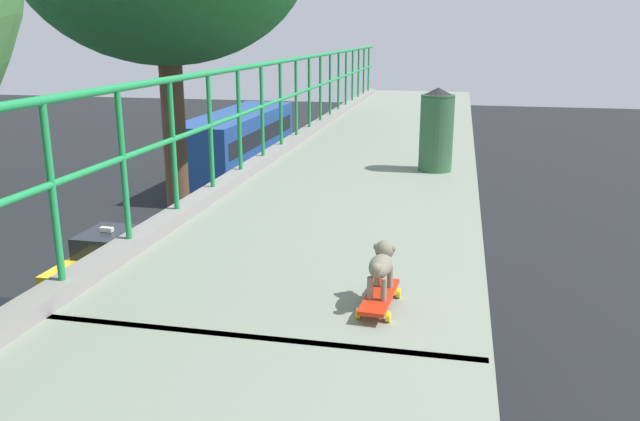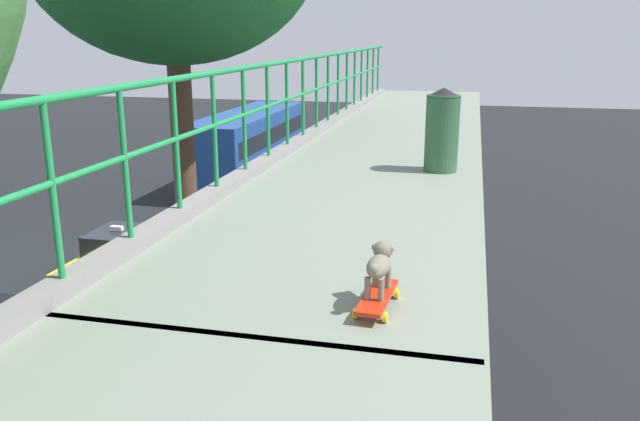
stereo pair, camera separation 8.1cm
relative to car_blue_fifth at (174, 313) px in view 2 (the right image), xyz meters
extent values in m
cube|color=gray|center=(5.01, -9.22, 4.20)|extent=(2.61, 30.24, 0.50)
cube|color=black|center=(5.01, -9.11, 4.45)|extent=(2.55, 0.06, 0.00)
cube|color=gray|center=(3.76, -9.22, 4.50)|extent=(0.20, 28.73, 0.10)
cylinder|color=#1F8E49|center=(3.76, -9.22, 5.15)|extent=(0.04, 28.73, 0.04)
cylinder|color=#1F8E49|center=(3.76, -8.80, 5.09)|extent=(0.04, 0.04, 1.09)
cylinder|color=#1F8E49|center=(3.76, -7.97, 5.09)|extent=(0.04, 0.04, 1.09)
cylinder|color=#1F8E49|center=(3.76, -7.13, 5.09)|extent=(0.04, 0.04, 1.09)
cylinder|color=#1F8E49|center=(3.76, -6.29, 5.09)|extent=(0.04, 0.04, 1.09)
cylinder|color=#1F8E49|center=(3.76, -5.45, 5.09)|extent=(0.04, 0.04, 1.09)
cylinder|color=#1F8E49|center=(3.76, -4.62, 5.09)|extent=(0.04, 0.04, 1.09)
cylinder|color=#1F8E49|center=(3.76, -3.78, 5.09)|extent=(0.04, 0.04, 1.09)
cylinder|color=#1F8E49|center=(3.76, -2.94, 5.09)|extent=(0.04, 0.04, 1.09)
cylinder|color=#1F8E49|center=(3.76, -2.10, 5.09)|extent=(0.04, 0.04, 1.09)
cylinder|color=#1F8E49|center=(3.76, -1.27, 5.09)|extent=(0.04, 0.04, 1.09)
cylinder|color=#1F8E49|center=(3.76, -0.43, 5.09)|extent=(0.04, 0.04, 1.09)
cylinder|color=#1F8E49|center=(3.76, 0.41, 5.09)|extent=(0.04, 0.04, 1.09)
cylinder|color=#1F8E49|center=(3.76, 1.25, 5.09)|extent=(0.04, 0.04, 1.09)
cylinder|color=#1F8E49|center=(3.76, 2.09, 5.09)|extent=(0.04, 0.04, 1.09)
cylinder|color=#1F8E49|center=(3.76, 2.92, 5.09)|extent=(0.04, 0.04, 1.09)
cylinder|color=#1F8E49|center=(3.76, 3.76, 5.09)|extent=(0.04, 0.04, 1.09)
cylinder|color=#1F8E49|center=(3.76, 4.60, 5.09)|extent=(0.04, 0.04, 1.09)
cylinder|color=black|center=(-2.49, -1.17, -0.36)|extent=(0.21, 0.66, 0.66)
cube|color=#233895|center=(0.00, 0.06, -0.11)|extent=(1.60, 4.28, 0.68)
cube|color=#1E232B|center=(0.00, -0.24, 0.49)|extent=(1.37, 1.78, 0.52)
cylinder|color=black|center=(0.76, 1.40, -0.35)|extent=(0.20, 0.68, 0.68)
cylinder|color=black|center=(-0.76, 1.40, -0.35)|extent=(0.20, 0.68, 0.68)
cylinder|color=black|center=(0.76, -1.27, -0.35)|extent=(0.20, 0.68, 0.68)
cylinder|color=black|center=(-0.76, -1.27, -0.35)|extent=(0.20, 0.68, 0.68)
cube|color=yellow|center=(-3.30, 3.15, -0.22)|extent=(1.61, 3.86, 0.56)
cube|color=#1E232B|center=(-3.30, 3.37, 0.36)|extent=(1.32, 1.70, 0.59)
cube|color=silver|center=(-3.30, 3.37, 0.73)|extent=(0.36, 0.16, 0.12)
cylinder|color=black|center=(-2.54, 1.94, -0.38)|extent=(0.20, 0.62, 0.62)
cylinder|color=black|center=(-4.06, 1.94, -0.38)|extent=(0.20, 0.62, 0.62)
cylinder|color=black|center=(-2.54, 4.35, -0.38)|extent=(0.20, 0.62, 0.62)
cylinder|color=black|center=(-4.06, 4.35, -0.38)|extent=(0.20, 0.62, 0.62)
cube|color=black|center=(-0.17, 6.16, -0.14)|extent=(1.73, 4.12, 0.69)
cube|color=#1E232B|center=(-0.17, 5.90, 0.45)|extent=(1.51, 2.13, 0.48)
cylinder|color=black|center=(0.66, 7.53, -0.38)|extent=(0.19, 0.61, 0.61)
cylinder|color=black|center=(-0.99, 7.53, -0.38)|extent=(0.19, 0.61, 0.61)
cylinder|color=black|center=(0.66, 4.78, -0.38)|extent=(0.19, 0.61, 0.61)
cylinder|color=black|center=(-0.99, 4.78, -0.38)|extent=(0.19, 0.61, 0.61)
cube|color=navy|center=(-3.66, 15.52, 1.04)|extent=(2.45, 10.05, 2.91)
cube|color=black|center=(-3.66, 15.52, 1.55)|extent=(2.47, 9.24, 0.70)
cylinder|color=black|center=(-2.48, 19.03, -0.21)|extent=(0.28, 0.96, 0.96)
cylinder|color=black|center=(-4.83, 19.03, -0.21)|extent=(0.28, 0.96, 0.96)
cylinder|color=black|center=(-2.48, 12.76, -0.21)|extent=(0.28, 0.96, 0.96)
cylinder|color=black|center=(-4.83, 12.76, -0.21)|extent=(0.28, 0.96, 0.96)
cylinder|color=brown|center=(1.21, -1.60, 2.69)|extent=(0.40, 0.40, 6.77)
cube|color=red|center=(5.68, -8.59, 4.52)|extent=(0.19, 0.55, 0.02)
cylinder|color=yellow|center=(5.77, -8.42, 4.48)|extent=(0.03, 0.06, 0.06)
cylinder|color=yellow|center=(5.61, -8.41, 4.48)|extent=(0.03, 0.06, 0.06)
cylinder|color=yellow|center=(5.75, -8.77, 4.48)|extent=(0.03, 0.06, 0.06)
cylinder|color=yellow|center=(5.58, -8.76, 4.48)|extent=(0.03, 0.06, 0.06)
cylinder|color=gray|center=(5.72, -8.46, 4.60)|extent=(0.04, 0.04, 0.13)
cylinder|color=gray|center=(5.65, -8.46, 4.60)|extent=(0.04, 0.04, 0.13)
cylinder|color=gray|center=(5.71, -8.67, 4.60)|extent=(0.04, 0.04, 0.13)
cylinder|color=gray|center=(5.63, -8.66, 4.60)|extent=(0.04, 0.04, 0.13)
ellipsoid|color=gray|center=(5.68, -8.56, 4.70)|extent=(0.15, 0.28, 0.12)
sphere|color=gray|center=(5.69, -8.45, 4.76)|extent=(0.12, 0.12, 0.12)
ellipsoid|color=slate|center=(5.69, -8.39, 4.75)|extent=(0.04, 0.05, 0.03)
sphere|color=gray|center=(5.73, -8.45, 4.78)|extent=(0.05, 0.05, 0.05)
sphere|color=gray|center=(5.64, -8.44, 4.78)|extent=(0.05, 0.05, 0.05)
sphere|color=gray|center=(5.67, -8.71, 4.74)|extent=(0.06, 0.06, 0.06)
cylinder|color=#325F3C|center=(5.83, -4.59, 4.89)|extent=(0.38, 0.38, 0.88)
cone|color=black|center=(5.83, -4.59, 5.36)|extent=(0.39, 0.39, 0.10)
camera|label=1|loc=(6.07, -12.07, 6.01)|focal=36.20mm
camera|label=2|loc=(6.15, -12.05, 6.01)|focal=36.20mm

